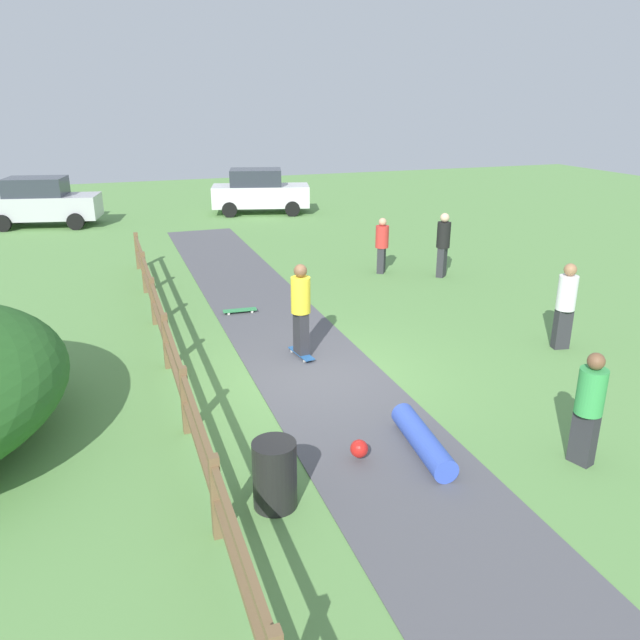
{
  "coord_description": "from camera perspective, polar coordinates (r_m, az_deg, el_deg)",
  "views": [
    {
      "loc": [
        -3.47,
        -9.96,
        4.91
      ],
      "look_at": [
        0.12,
        0.25,
        1.0
      ],
      "focal_mm": 34.87,
      "sensor_mm": 36.0,
      "label": 1
    }
  ],
  "objects": [
    {
      "name": "bystander_red",
      "position": [
        18.24,
        5.7,
        7.04
      ],
      "size": [
        0.53,
        0.53,
        1.62
      ],
      "color": "#2D2D33",
      "rests_on": "ground_plane"
    },
    {
      "name": "bystander_white",
      "position": [
        13.47,
        21.63,
        1.54
      ],
      "size": [
        0.44,
        0.44,
        1.8
      ],
      "color": "#2D2D33",
      "rests_on": "ground_plane"
    },
    {
      "name": "skater_fallen",
      "position": [
        9.28,
        8.98,
        -10.92
      ],
      "size": [
        1.35,
        1.71,
        0.36
      ],
      "color": "blue",
      "rests_on": "asphalt_path"
    },
    {
      "name": "parked_car_silver",
      "position": [
        27.3,
        -24.16,
        9.84
      ],
      "size": [
        4.46,
        2.65,
        1.92
      ],
      "color": "#B7B7BC",
      "rests_on": "ground_plane"
    },
    {
      "name": "skateboard_loose",
      "position": [
        14.96,
        -7.37,
        0.9
      ],
      "size": [
        0.81,
        0.25,
        0.08
      ],
      "color": "#338C4C",
      "rests_on": "asphalt_path"
    },
    {
      "name": "parked_car_white",
      "position": [
        28.02,
        -5.57,
        11.67
      ],
      "size": [
        4.49,
        2.78,
        1.92
      ],
      "color": "silver",
      "rests_on": "ground_plane"
    },
    {
      "name": "skater_riding",
      "position": [
        12.02,
        -1.78,
        1.3
      ],
      "size": [
        0.43,
        0.82,
        1.9
      ],
      "color": "#265999",
      "rests_on": "asphalt_path"
    },
    {
      "name": "trash_bin",
      "position": [
        8.02,
        -4.17,
        -13.96
      ],
      "size": [
        0.56,
        0.56,
        0.9
      ],
      "primitive_type": "cylinder",
      "color": "black",
      "rests_on": "ground_plane"
    },
    {
      "name": "ground_plane",
      "position": [
        11.63,
        -0.16,
        -5.1
      ],
      "size": [
        60.0,
        60.0,
        0.0
      ],
      "primitive_type": "plane",
      "color": "#60934C"
    },
    {
      "name": "bystander_black",
      "position": [
        18.06,
        11.24,
        7.05
      ],
      "size": [
        0.54,
        0.54,
        1.84
      ],
      "color": "#2D2D33",
      "rests_on": "ground_plane"
    },
    {
      "name": "wooden_fence",
      "position": [
        10.86,
        -13.25,
        -3.69
      ],
      "size": [
        0.12,
        18.12,
        1.1
      ],
      "color": "brown",
      "rests_on": "ground_plane"
    },
    {
      "name": "bystander_green",
      "position": [
        9.37,
        23.47,
        -7.09
      ],
      "size": [
        0.48,
        0.48,
        1.68
      ],
      "color": "#2D2D33",
      "rests_on": "ground_plane"
    },
    {
      "name": "asphalt_path",
      "position": [
        11.63,
        -0.16,
        -5.05
      ],
      "size": [
        2.4,
        28.0,
        0.02
      ],
      "primitive_type": "cube",
      "color": "#515156",
      "rests_on": "ground_plane"
    }
  ]
}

